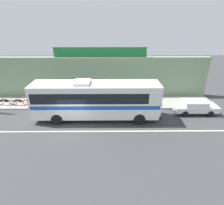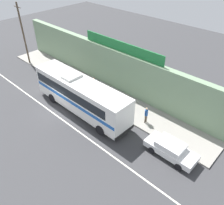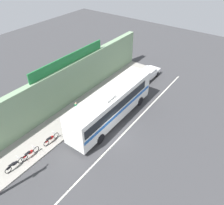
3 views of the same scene
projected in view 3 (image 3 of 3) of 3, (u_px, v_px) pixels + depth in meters
ground_plane at (112, 135)px, 22.26m from camera, size 70.00×70.00×0.00m
sidewalk_slab at (74, 115)px, 24.67m from camera, size 30.00×3.60×0.14m
storefront_facade at (58, 91)px, 24.28m from camera, size 30.00×0.70×4.80m
storefront_billboard at (69, 59)px, 23.97m from camera, size 10.64×0.12×1.10m
road_center_stripe at (119, 139)px, 21.89m from camera, size 30.00×0.14×0.01m
intercity_bus at (111, 104)px, 23.04m from camera, size 11.70×2.64×3.78m
parked_car at (148, 74)px, 30.77m from camera, size 4.32×1.83×1.37m
motorcycle_orange at (14, 164)px, 18.74m from camera, size 1.89×0.56×0.94m
motorcycle_green at (51, 139)px, 21.13m from camera, size 1.85×0.56×0.94m
motorcycle_purple at (30, 153)px, 19.71m from camera, size 1.86×0.56×0.94m
pedestrian_far_right at (121, 79)px, 28.89m from camera, size 0.30×0.48×1.73m
pedestrian_by_curb at (76, 108)px, 24.11m from camera, size 0.30×0.48×1.63m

